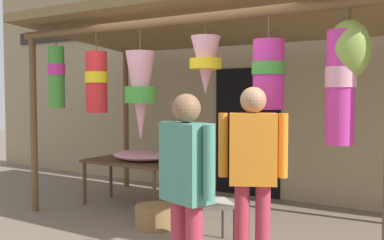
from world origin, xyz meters
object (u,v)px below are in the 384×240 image
object	(u,v)px
flower_heap_on_table	(140,156)
customer_foreground	(186,182)
folding_chair	(205,199)
wicker_basket_by_table	(155,217)
display_table	(131,165)
shopper_by_bananas	(253,166)

from	to	relation	value
flower_heap_on_table	customer_foreground	world-z (taller)	customer_foreground
folding_chair	wicker_basket_by_table	bearing A→B (deg)	164.92
display_table	wicker_basket_by_table	bearing A→B (deg)	-35.49
flower_heap_on_table	shopper_by_bananas	size ratio (longest dim) A/B	0.49
flower_heap_on_table	shopper_by_bananas	bearing A→B (deg)	-30.84
folding_chair	customer_foreground	distance (m)	1.40
display_table	shopper_by_bananas	size ratio (longest dim) A/B	0.82
wicker_basket_by_table	customer_foreground	distance (m)	2.15
display_table	flower_heap_on_table	size ratio (longest dim) A/B	1.66
customer_foreground	shopper_by_bananas	xyz separation A→B (m)	(0.21, 0.73, 0.04)
folding_chair	wicker_basket_by_table	xyz separation A→B (m)	(-0.84, 0.23, -0.37)
display_table	flower_heap_on_table	bearing A→B (deg)	32.44
folding_chair	customer_foreground	bearing A→B (deg)	-65.76
folding_chair	customer_foreground	world-z (taller)	customer_foreground
wicker_basket_by_table	shopper_by_bananas	xyz separation A→B (m)	(1.59, -0.71, 0.84)
flower_heap_on_table	wicker_basket_by_table	xyz separation A→B (m)	(0.80, -0.72, -0.59)
flower_heap_on_table	customer_foreground	bearing A→B (deg)	-44.65
wicker_basket_by_table	folding_chair	bearing A→B (deg)	-15.08
wicker_basket_by_table	customer_foreground	size ratio (longest dim) A/B	0.29
display_table	customer_foreground	world-z (taller)	customer_foreground
flower_heap_on_table	wicker_basket_by_table	size ratio (longest dim) A/B	1.74
wicker_basket_by_table	shopper_by_bananas	distance (m)	1.94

